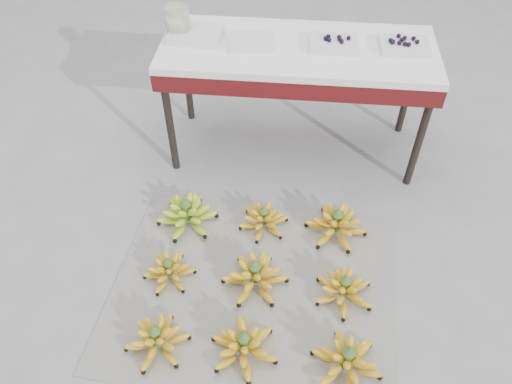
# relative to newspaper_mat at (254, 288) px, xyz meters

# --- Properties ---
(ground) EXTENTS (60.00, 60.00, 0.00)m
(ground) POSITION_rel_newspaper_mat_xyz_m (0.01, -0.02, -0.00)
(ground) COLOR gray
(ground) RESTS_ON ground
(newspaper_mat) EXTENTS (1.33, 1.15, 0.01)m
(newspaper_mat) POSITION_rel_newspaper_mat_xyz_m (0.00, 0.00, 0.00)
(newspaper_mat) COLOR beige
(newspaper_mat) RESTS_ON ground
(bunch_front_left) EXTENTS (0.26, 0.26, 0.16)m
(bunch_front_left) POSITION_rel_newspaper_mat_xyz_m (-0.36, -0.32, 0.06)
(bunch_front_left) COLOR yellow
(bunch_front_left) RESTS_ON newspaper_mat
(bunch_front_center) EXTENTS (0.33, 0.33, 0.17)m
(bunch_front_center) POSITION_rel_newspaper_mat_xyz_m (-0.01, -0.31, 0.06)
(bunch_front_center) COLOR yellow
(bunch_front_center) RESTS_ON newspaper_mat
(bunch_front_right) EXTENTS (0.36, 0.36, 0.17)m
(bunch_front_right) POSITION_rel_newspaper_mat_xyz_m (0.40, -0.34, 0.06)
(bunch_front_right) COLOR yellow
(bunch_front_right) RESTS_ON newspaper_mat
(bunch_mid_left) EXTENTS (0.27, 0.27, 0.14)m
(bunch_mid_left) POSITION_rel_newspaper_mat_xyz_m (-0.39, 0.02, 0.05)
(bunch_mid_left) COLOR yellow
(bunch_mid_left) RESTS_ON newspaper_mat
(bunch_mid_center) EXTENTS (0.34, 0.34, 0.18)m
(bunch_mid_center) POSITION_rel_newspaper_mat_xyz_m (0.00, 0.02, 0.06)
(bunch_mid_center) COLOR yellow
(bunch_mid_center) RESTS_ON newspaper_mat
(bunch_mid_right) EXTENTS (0.28, 0.28, 0.16)m
(bunch_mid_right) POSITION_rel_newspaper_mat_xyz_m (0.39, -0.01, 0.06)
(bunch_mid_right) COLOR yellow
(bunch_mid_right) RESTS_ON newspaper_mat
(bunch_back_left) EXTENTS (0.33, 0.33, 0.18)m
(bunch_back_left) POSITION_rel_newspaper_mat_xyz_m (-0.37, 0.35, 0.06)
(bunch_back_left) COLOR #87B920
(bunch_back_left) RESTS_ON newspaper_mat
(bunch_back_center) EXTENTS (0.25, 0.25, 0.15)m
(bunch_back_center) POSITION_rel_newspaper_mat_xyz_m (0.01, 0.36, 0.05)
(bunch_back_center) COLOR yellow
(bunch_back_center) RESTS_ON newspaper_mat
(bunch_back_right) EXTENTS (0.38, 0.38, 0.18)m
(bunch_back_right) POSITION_rel_newspaper_mat_xyz_m (0.36, 0.36, 0.06)
(bunch_back_right) COLOR yellow
(bunch_back_right) RESTS_ON newspaper_mat
(vendor_table) EXTENTS (1.36, 0.54, 0.65)m
(vendor_table) POSITION_rel_newspaper_mat_xyz_m (0.12, 0.98, 0.58)
(vendor_table) COLOR black
(vendor_table) RESTS_ON ground
(tray_far_left) EXTENTS (0.26, 0.19, 0.04)m
(tray_far_left) POSITION_rel_newspaper_mat_xyz_m (-0.39, 1.00, 0.67)
(tray_far_left) COLOR silver
(tray_far_left) RESTS_ON vendor_table
(tray_left) EXTENTS (0.24, 0.19, 0.04)m
(tray_left) POSITION_rel_newspaper_mat_xyz_m (-0.11, 0.97, 0.67)
(tray_left) COLOR silver
(tray_left) RESTS_ON vendor_table
(tray_right) EXTENTS (0.24, 0.18, 0.06)m
(tray_right) POSITION_rel_newspaper_mat_xyz_m (0.29, 0.99, 0.67)
(tray_right) COLOR silver
(tray_right) RESTS_ON vendor_table
(tray_far_right) EXTENTS (0.24, 0.18, 0.06)m
(tray_far_right) POSITION_rel_newspaper_mat_xyz_m (0.63, 1.00, 0.67)
(tray_far_right) COLOR silver
(tray_far_right) RESTS_ON vendor_table
(glass_jar) EXTENTS (0.15, 0.15, 0.15)m
(glass_jar) POSITION_rel_newspaper_mat_xyz_m (-0.48, 1.02, 0.73)
(glass_jar) COLOR #DDEFBE
(glass_jar) RESTS_ON vendor_table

